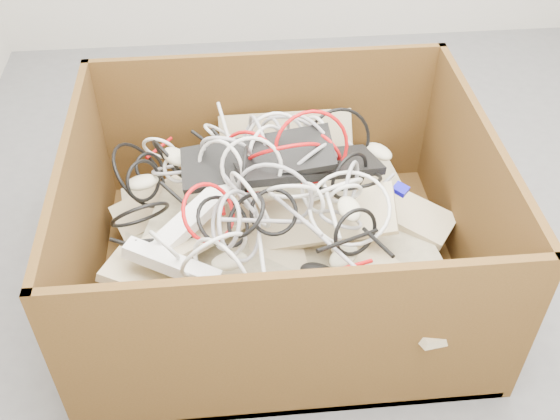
{
  "coord_description": "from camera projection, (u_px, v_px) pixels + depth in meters",
  "views": [
    {
      "loc": [
        -0.39,
        -1.71,
        1.7
      ],
      "look_at": [
        -0.25,
        -0.18,
        0.3
      ],
      "focal_mm": 42.24,
      "sensor_mm": 36.0,
      "label": 1
    }
  ],
  "objects": [
    {
      "name": "mice_scatter",
      "position": [
        275.0,
        210.0,
        2.01
      ],
      "size": [
        0.91,
        0.58,
        0.2
      ],
      "color": "beige",
      "rests_on": "keyboard_pile"
    },
    {
      "name": "cardboard_box",
      "position": [
        275.0,
        249.0,
        2.16
      ],
      "size": [
        1.25,
        1.04,
        0.6
      ],
      "color": "#442F11",
      "rests_on": "ground"
    },
    {
      "name": "cable_tangle",
      "position": [
        263.0,
        179.0,
        2.02
      ],
      "size": [
        0.91,
        0.86,
        0.45
      ],
      "color": "red",
      "rests_on": "keyboard_pile"
    },
    {
      "name": "vga_plug",
      "position": [
        401.0,
        189.0,
        2.08
      ],
      "size": [
        0.06,
        0.06,
        0.03
      ],
      "primitive_type": "cube",
      "rotation": [
        0.09,
        0.14,
        -0.72
      ],
      "color": "#100DC4",
      "rests_on": "keyboard_pile"
    },
    {
      "name": "power_strip_left",
      "position": [
        195.0,
        215.0,
        1.95
      ],
      "size": [
        0.29,
        0.27,
        0.14
      ],
      "primitive_type": "cube",
      "rotation": [
        0.14,
        -0.26,
        0.71
      ],
      "color": "white",
      "rests_on": "keyboard_pile"
    },
    {
      "name": "power_strip_right",
      "position": [
        172.0,
        264.0,
        1.85
      ],
      "size": [
        0.28,
        0.17,
        0.09
      ],
      "primitive_type": "cube",
      "rotation": [
        -0.1,
        0.17,
        -0.42
      ],
      "color": "white",
      "rests_on": "keyboard_pile"
    },
    {
      "name": "keyboard_pile",
      "position": [
        281.0,
        213.0,
        2.09
      ],
      "size": [
        1.21,
        1.03,
        0.41
      ],
      "color": "beige",
      "rests_on": "cardboard_box"
    },
    {
      "name": "ground",
      "position": [
        342.0,
        234.0,
        2.43
      ],
      "size": [
        3.0,
        3.0,
        0.0
      ],
      "primitive_type": "plane",
      "color": "#565658",
      "rests_on": "ground"
    }
  ]
}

